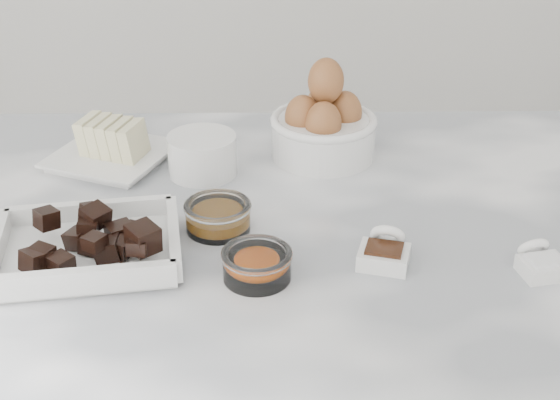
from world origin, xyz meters
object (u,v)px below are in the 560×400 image
Objects in this scene: chocolate_dish at (86,242)px; sugar_ramekin at (202,153)px; honey_bowl at (218,216)px; vanilla_spoon at (385,251)px; egg_bowl at (323,125)px; zest_bowl at (257,263)px; butter_plate at (109,146)px; salt_spoon at (541,262)px.

chocolate_dish is 2.43× the size of sugar_ramekin.
vanilla_spoon reaches higher than honey_bowl.
egg_bowl reaches higher than zest_bowl.
butter_plate is 2.95× the size of salt_spoon.
butter_plate reaches higher than vanilla_spoon.
salt_spoon is at bearing -7.41° from vanilla_spoon.
butter_plate reaches higher than chocolate_dish.
butter_plate is 0.36m from zest_bowl.
zest_bowl is at bearing -106.34° from egg_bowl.
zest_bowl is (-0.09, -0.31, -0.03)m from egg_bowl.
egg_bowl is 2.28× the size of salt_spoon.
egg_bowl is at bearing 55.83° from honey_bowl.
egg_bowl is 0.32m from zest_bowl.
salt_spoon is at bearing -28.69° from butter_plate.
butter_plate is at bearing -177.32° from egg_bowl.
egg_bowl is at bearing 100.61° from vanilla_spoon.
salt_spoon is (0.17, -0.02, -0.00)m from vanilla_spoon.
honey_bowl is at bearing 24.47° from chocolate_dish.
chocolate_dish reaches higher than honey_bowl.
sugar_ramekin reaches higher than honey_bowl.
salt_spoon reaches higher than zest_bowl.
chocolate_dish is at bearing -155.53° from honey_bowl.
butter_plate is at bearing 94.67° from chocolate_dish.
butter_plate is 0.30m from egg_bowl.
chocolate_dish is 0.39m from egg_bowl.
chocolate_dish is 2.93× the size of vanilla_spoon.
zest_bowl is 1.01× the size of vanilla_spoon.
butter_plate is 2.53× the size of vanilla_spoon.
honey_bowl is 0.37m from salt_spoon.
egg_bowl is (0.30, 0.01, 0.02)m from butter_plate.
vanilla_spoon is (0.22, -0.23, -0.02)m from sugar_ramekin.
vanilla_spoon is (0.34, -0.01, -0.01)m from chocolate_dish.
egg_bowl reaches higher than chocolate_dish.
vanilla_spoon is 0.17m from salt_spoon.
sugar_ramekin is at bearing 106.91° from zest_bowl.
honey_bowl is (0.03, -0.15, -0.01)m from sugar_ramekin.
egg_bowl reaches higher than honey_bowl.
vanilla_spoon is at bearing -36.72° from butter_plate.
butter_plate is 2.10× the size of sugar_ramekin.
butter_plate reaches higher than sugar_ramekin.
salt_spoon is (0.39, -0.25, -0.02)m from sugar_ramekin.
butter_plate is 0.44m from vanilla_spoon.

